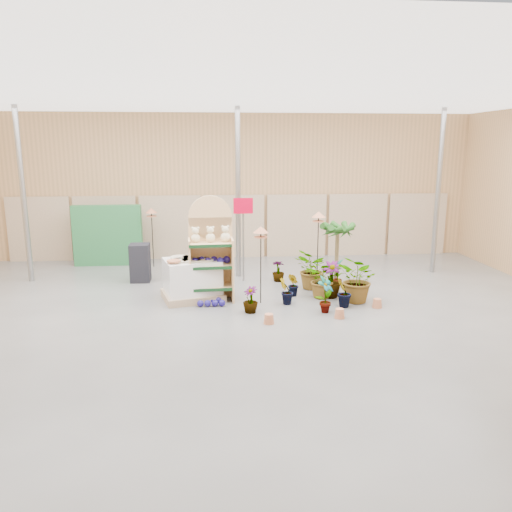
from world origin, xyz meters
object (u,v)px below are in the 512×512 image
at_px(pallet_stack, 192,279).
at_px(bird_table_front, 261,232).
at_px(potted_plant_2, 324,280).
at_px(display_shelf, 211,253).

height_order(pallet_stack, bird_table_front, bird_table_front).
bearing_deg(bird_table_front, potted_plant_2, 9.79).
bearing_deg(bird_table_front, pallet_stack, 163.52).
bearing_deg(pallet_stack, display_shelf, -15.69).
distance_m(pallet_stack, bird_table_front, 1.99).
xyz_separation_m(bird_table_front, potted_plant_2, (1.50, 0.26, -1.19)).
distance_m(display_shelf, potted_plant_2, 2.70).
relative_size(display_shelf, pallet_stack, 1.54).
bearing_deg(pallet_stack, bird_table_front, -31.35).
relative_size(bird_table_front, potted_plant_2, 1.98).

